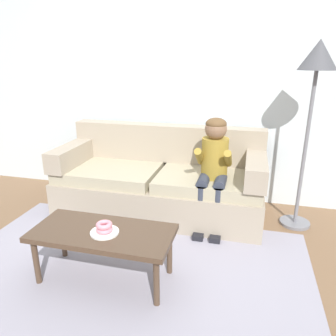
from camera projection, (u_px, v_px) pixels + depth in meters
The scene contains 10 objects.
ground at pixel (139, 251), 2.85m from camera, with size 10.00×10.00×0.00m, color brown.
wall_back at pixel (175, 79), 3.68m from camera, with size 8.00×0.10×2.80m, color silver.
area_rug at pixel (129, 267), 2.62m from camera, with size 2.92×1.79×0.01m, color #9993A3.
couch at pixel (160, 182), 3.53m from camera, with size 2.19×0.90×0.92m.
coffee_table at pixel (103, 236), 2.38m from camera, with size 1.05×0.48×0.42m.
person_child at pixel (214, 163), 3.09m from camera, with size 0.34×0.58×1.10m.
plate at pixel (105, 232), 2.33m from camera, with size 0.21×0.21×0.01m, color white.
donut at pixel (104, 229), 2.32m from camera, with size 0.12×0.12×0.04m, color pink.
donut_second at pixel (104, 225), 2.31m from camera, with size 0.12×0.12×0.04m, color pink.
floor_lamp at pixel (316, 76), 2.85m from camera, with size 0.34×0.34×1.79m.
Camera 1 is at (0.86, -2.32, 1.63)m, focal length 34.22 mm.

